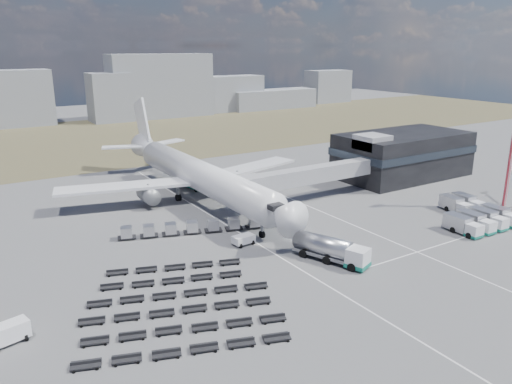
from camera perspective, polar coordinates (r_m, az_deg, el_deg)
ground at (r=71.88m, az=4.63°, el=-7.42°), size 420.00×420.00×0.00m
grass_strip at (r=169.65m, az=-18.29°, el=5.74°), size 420.00×90.00×0.01m
lane_markings at (r=79.77m, az=8.99°, el=-5.10°), size 47.12×110.00×0.01m
terminal at (r=118.59m, az=16.38°, el=4.19°), size 30.40×16.40×11.00m
jet_bridge at (r=94.73m, az=5.02°, el=1.72°), size 30.30×3.80×7.05m
airliner at (r=96.56m, az=-6.86°, el=2.09°), size 51.59×64.53×17.62m
skyline at (r=207.56m, az=-22.69°, el=9.61°), size 314.46×23.62×25.78m
fuel_tanker at (r=70.48m, az=8.52°, el=-6.47°), size 6.52×11.30×3.57m
pushback_tug at (r=75.65m, az=-1.45°, el=-5.51°), size 3.42×2.13×1.47m
utility_van at (r=57.85m, az=-26.48°, el=-14.31°), size 4.30×2.70×2.15m
catering_truck at (r=105.94m, az=-7.12°, el=1.32°), size 3.59×7.25×3.21m
service_trucks_near at (r=89.99m, az=24.41°, el=-2.96°), size 11.86×6.89×2.58m
service_trucks_far at (r=98.02m, az=22.43°, el=-1.24°), size 5.92×6.80×2.49m
uld_row at (r=80.68m, az=-6.11°, el=-3.92°), size 25.75×9.87×1.79m
baggage_dollies at (r=59.67m, az=-8.99°, el=-12.49°), size 26.20×26.49×0.67m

